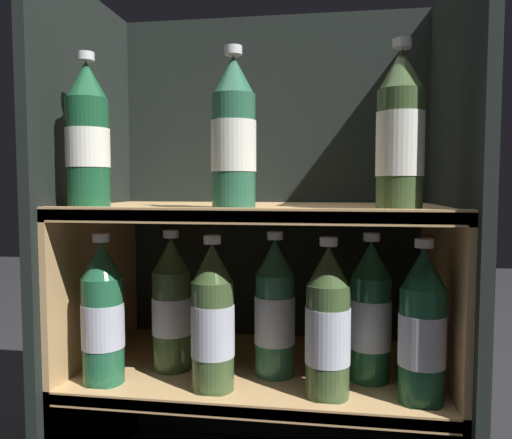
% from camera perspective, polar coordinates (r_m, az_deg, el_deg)
% --- Properties ---
extents(fridge_back_wall, '(0.72, 0.02, 0.97)m').
position_cam_1_polar(fridge_back_wall, '(1.15, 1.91, -1.53)').
color(fridge_back_wall, black).
rests_on(fridge_back_wall, ground_plane).
extents(fridge_side_left, '(0.02, 0.42, 0.97)m').
position_cam_1_polar(fridge_side_left, '(1.06, -18.60, -2.21)').
color(fridge_side_left, black).
rests_on(fridge_side_left, ground_plane).
extents(fridge_side_right, '(0.02, 0.42, 0.97)m').
position_cam_1_polar(fridge_side_right, '(0.97, 21.52, -2.85)').
color(fridge_side_right, black).
rests_on(fridge_side_right, ground_plane).
extents(shelf_lower, '(0.68, 0.38, 0.25)m').
position_cam_1_polar(shelf_lower, '(1.02, 0.42, -18.81)').
color(shelf_lower, tan).
rests_on(shelf_lower, ground_plane).
extents(shelf_upper, '(0.68, 0.38, 0.56)m').
position_cam_1_polar(shelf_upper, '(0.96, 0.45, -7.20)').
color(shelf_upper, tan).
rests_on(shelf_upper, ground_plane).
extents(bottle_upper_front_0, '(0.07, 0.07, 0.26)m').
position_cam_1_polar(bottle_upper_front_0, '(0.91, -18.68, 8.78)').
color(bottle_upper_front_0, '#194C2D').
rests_on(bottle_upper_front_0, shelf_upper).
extents(bottle_upper_front_1, '(0.07, 0.07, 0.26)m').
position_cam_1_polar(bottle_upper_front_1, '(0.83, -2.57, 9.43)').
color(bottle_upper_front_1, '#285B42').
rests_on(bottle_upper_front_1, shelf_upper).
extents(bottle_upper_front_2, '(0.07, 0.07, 0.26)m').
position_cam_1_polar(bottle_upper_front_2, '(0.82, 16.15, 9.28)').
color(bottle_upper_front_2, '#384C28').
rests_on(bottle_upper_front_2, shelf_upper).
extents(bottle_lower_front_0, '(0.07, 0.07, 0.26)m').
position_cam_1_polar(bottle_lower_front_0, '(0.93, -17.12, -10.52)').
color(bottle_lower_front_0, '#1E5638').
rests_on(bottle_lower_front_0, shelf_lower).
extents(bottle_lower_front_1, '(0.07, 0.07, 0.26)m').
position_cam_1_polar(bottle_lower_front_1, '(0.86, -4.97, -11.50)').
color(bottle_lower_front_1, '#384C28').
rests_on(bottle_lower_front_1, shelf_lower).
extents(bottle_lower_front_2, '(0.07, 0.07, 0.26)m').
position_cam_1_polar(bottle_lower_front_2, '(0.84, 8.21, -11.96)').
color(bottle_lower_front_2, '#384C28').
rests_on(bottle_lower_front_2, shelf_lower).
extents(bottle_lower_front_3, '(0.07, 0.07, 0.26)m').
position_cam_1_polar(bottle_lower_front_3, '(0.85, 18.46, -11.86)').
color(bottle_lower_front_3, '#144228').
rests_on(bottle_lower_front_3, shelf_lower).
extents(bottle_lower_back_0, '(0.07, 0.07, 0.26)m').
position_cam_1_polar(bottle_lower_back_0, '(0.97, -9.60, -9.80)').
color(bottle_lower_back_0, '#384C28').
rests_on(bottle_lower_back_0, shelf_lower).
extents(bottle_lower_back_1, '(0.07, 0.07, 0.26)m').
position_cam_1_polar(bottle_lower_back_1, '(0.93, 2.16, -10.42)').
color(bottle_lower_back_1, '#285B42').
rests_on(bottle_lower_back_1, shelf_lower).
extents(bottle_lower_back_2, '(0.07, 0.07, 0.26)m').
position_cam_1_polar(bottle_lower_back_2, '(0.92, 12.94, -10.56)').
color(bottle_lower_back_2, '#194C2D').
rests_on(bottle_lower_back_2, shelf_lower).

